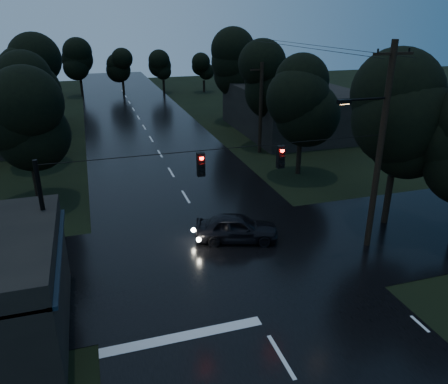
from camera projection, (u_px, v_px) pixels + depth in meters
main_road at (160, 154)px, 37.17m from camera, size 12.00×120.00×0.02m
cross_street at (222, 257)px, 21.23m from camera, size 60.00×9.00×0.02m
building_far_right at (291, 110)px, 43.74m from camera, size 10.00×14.00×4.40m
utility_pole_main at (379, 146)px, 20.42m from camera, size 3.50×0.30×10.00m
utility_pole_far at (261, 107)px, 36.23m from camera, size 2.00×0.30×7.50m
anchor_pole_left at (47, 233)px, 17.15m from camera, size 0.18×0.18×6.00m
span_signals at (241, 160)px, 18.53m from camera, size 15.00×0.37×1.12m
tree_corner_near at (400, 118)px, 22.63m from camera, size 4.48×4.48×9.44m
tree_left_a at (26, 120)px, 25.64m from camera, size 3.92×3.92×8.26m
tree_left_b at (27, 93)px, 32.41m from camera, size 4.20×4.20×8.85m
tree_left_c at (31, 72)px, 40.96m from camera, size 4.48×4.48×9.44m
tree_right_a at (303, 98)px, 30.46m from camera, size 4.20×4.20×8.85m
tree_right_b at (267, 78)px, 37.57m from camera, size 4.48×4.48×9.44m
tree_right_c at (236, 62)px, 46.44m from camera, size 4.76×4.76×10.03m
car at (237, 228)px, 22.61m from camera, size 4.61×2.92×1.46m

